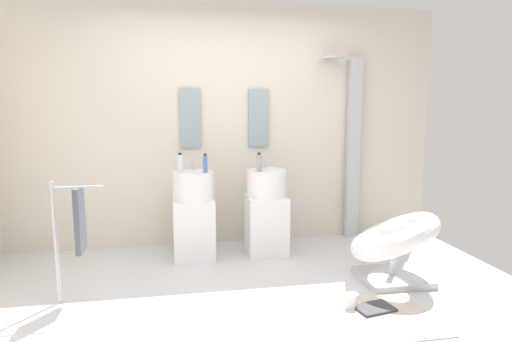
{
  "coord_description": "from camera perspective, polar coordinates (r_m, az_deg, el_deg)",
  "views": [
    {
      "loc": [
        -0.52,
        -3.03,
        1.48
      ],
      "look_at": [
        0.15,
        0.55,
        0.95
      ],
      "focal_mm": 29.98,
      "sensor_mm": 36.0,
      "label": 1
    }
  ],
  "objects": [
    {
      "name": "area_rug",
      "position": [
        3.28,
        12.22,
        -18.63
      ],
      "size": [
        1.23,
        0.75,
        0.01
      ],
      "primitive_type": "cube",
      "color": "beige",
      "rests_on": "ground_plane"
    },
    {
      "name": "soap_bottle_blue",
      "position": [
        4.16,
        -6.79,
        0.98
      ],
      "size": [
        0.04,
        0.04,
        0.18
      ],
      "color": "#4C72B7",
      "rests_on": "pedestal_sink_left"
    },
    {
      "name": "ground_plane",
      "position": [
        3.42,
        -0.83,
        -17.71
      ],
      "size": [
        4.8,
        3.6,
        0.04
      ],
      "primitive_type": "cube",
      "color": "silver"
    },
    {
      "name": "pedestal_sink_right",
      "position": [
        4.4,
        1.4,
        -5.43
      ],
      "size": [
        0.4,
        0.4,
        0.97
      ],
      "color": "white",
      "rests_on": "ground_plane"
    },
    {
      "name": "lounge_chair",
      "position": [
        3.9,
        17.93,
        -8.99
      ],
      "size": [
        1.08,
        1.08,
        0.65
      ],
      "color": "#B7BABF",
      "rests_on": "ground_plane"
    },
    {
      "name": "soap_bottle_clear",
      "position": [
        4.18,
        -10.09,
        1.01
      ],
      "size": [
        0.06,
        0.06,
        0.19
      ],
      "color": "silver",
      "rests_on": "pedestal_sink_left"
    },
    {
      "name": "rear_partition",
      "position": [
        4.72,
        -4.26,
        6.06
      ],
      "size": [
        4.8,
        0.1,
        2.6
      ],
      "primitive_type": "cube",
      "color": "beige",
      "rests_on": "ground_plane"
    },
    {
      "name": "vanity_mirror_right",
      "position": [
        4.7,
        0.34,
        7.07
      ],
      "size": [
        0.22,
        0.03,
        0.62
      ],
      "primitive_type": "cube",
      "color": "#8C9EA8"
    },
    {
      "name": "pedestal_sink_left",
      "position": [
        4.31,
        -8.3,
        -5.8
      ],
      "size": [
        0.4,
        0.4,
        0.97
      ],
      "color": "white",
      "rests_on": "ground_plane"
    },
    {
      "name": "towel_rack",
      "position": [
        3.53,
        -22.9,
        -6.35
      ],
      "size": [
        0.37,
        0.22,
        0.95
      ],
      "color": "#B7BABF",
      "rests_on": "ground_plane"
    },
    {
      "name": "magazine_charcoal",
      "position": [
        3.43,
        15.52,
        -17.2
      ],
      "size": [
        0.31,
        0.24,
        0.02
      ],
      "primitive_type": "cube",
      "rotation": [
        0.0,
        0.0,
        0.19
      ],
      "color": "#38383D",
      "rests_on": "area_rug"
    },
    {
      "name": "coffee_mug",
      "position": [
        3.41,
        12.77,
        -16.51
      ],
      "size": [
        0.09,
        0.09,
        0.11
      ],
      "primitive_type": "cylinder",
      "color": "white",
      "rests_on": "area_rug"
    },
    {
      "name": "soap_bottle_grey",
      "position": [
        4.2,
        0.42,
        1.13
      ],
      "size": [
        0.05,
        0.05,
        0.19
      ],
      "color": "#99999E",
      "rests_on": "pedestal_sink_right"
    },
    {
      "name": "vanity_mirror_left",
      "position": [
        4.62,
        -8.77,
        6.96
      ],
      "size": [
        0.22,
        0.03,
        0.62
      ],
      "primitive_type": "cube",
      "color": "#8C9EA8"
    },
    {
      "name": "shower_column",
      "position": [
        4.98,
        12.71,
        3.46
      ],
      "size": [
        0.49,
        0.24,
        2.05
      ],
      "color": "#B7BABF",
      "rests_on": "ground_plane"
    }
  ]
}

